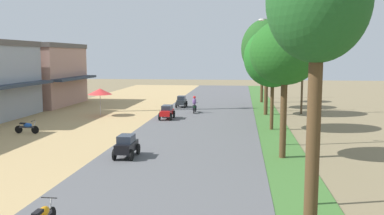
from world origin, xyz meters
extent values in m
cube|color=#2D3847|center=(-15.54, 25.95, 3.08)|extent=(1.20, 11.35, 0.25)
cube|color=tan|center=(-20.00, 37.38, 3.20)|extent=(8.76, 9.83, 6.40)
cube|color=#2D3847|center=(-15.02, 37.38, 3.08)|extent=(1.20, 9.83, 0.25)
cube|color=#59514C|center=(-20.00, 37.38, 6.65)|extent=(8.96, 10.03, 0.50)
cylinder|color=black|center=(-11.23, 20.57, 0.34)|extent=(0.56, 0.06, 0.56)
cylinder|color=black|center=(-12.47, 20.57, 0.34)|extent=(0.56, 0.06, 0.56)
cube|color=#333338|center=(-11.85, 20.57, 0.52)|extent=(1.12, 0.12, 0.12)
ellipsoid|color=#1E4CA5|center=(-11.77, 20.57, 0.66)|extent=(0.64, 0.28, 0.32)
cube|color=black|center=(-12.13, 20.57, 0.78)|extent=(0.44, 0.20, 0.10)
cylinder|color=#A5A8AD|center=(-11.29, 20.57, 0.61)|extent=(0.26, 0.05, 0.68)
cylinder|color=black|center=(-11.35, 20.57, 0.98)|extent=(0.04, 0.54, 0.04)
cylinder|color=#99999E|center=(-9.58, 29.66, 1.11)|extent=(0.05, 0.05, 2.10)
cone|color=red|center=(-9.58, 29.66, 2.31)|extent=(2.20, 2.20, 0.55)
cylinder|color=#4C351E|center=(5.45, 5.72, 3.11)|extent=(0.42, 0.42, 6.09)
ellipsoid|color=#1E5220|center=(5.45, 5.72, 7.14)|extent=(3.02, 3.02, 3.60)
cylinder|color=#4C351E|center=(5.53, 15.56, 2.43)|extent=(0.35, 0.35, 4.73)
ellipsoid|color=#1D561A|center=(5.53, 15.56, 5.75)|extent=(3.73, 3.73, 3.47)
cylinder|color=#4C351E|center=(5.55, 24.31, 2.14)|extent=(0.26, 0.26, 4.16)
ellipsoid|color=#1D5F1C|center=(5.55, 24.31, 5.43)|extent=(4.32, 4.32, 4.40)
cylinder|color=#4C351E|center=(5.56, 32.26, 2.40)|extent=(0.35, 0.35, 4.68)
ellipsoid|color=#1F4F1C|center=(5.56, 32.26, 6.24)|extent=(4.76, 4.76, 5.46)
cylinder|color=#4C351E|center=(5.88, 37.56, 2.10)|extent=(0.36, 0.36, 4.08)
ellipsoid|color=#1F641C|center=(5.88, 37.56, 5.10)|extent=(3.85, 3.85, 3.49)
cylinder|color=#4C351E|center=(5.66, 42.92, 3.01)|extent=(0.34, 0.34, 5.90)
ellipsoid|color=#244F1F|center=(5.66, 42.92, 6.67)|extent=(2.81, 2.81, 2.57)
cylinder|color=gray|center=(5.80, 8.32, 4.02)|extent=(0.16, 0.16, 7.92)
cylinder|color=gray|center=(5.80, 18.84, 3.99)|extent=(0.16, 0.16, 7.86)
cylinder|color=gray|center=(5.10, 18.84, 7.77)|extent=(1.40, 0.08, 0.08)
ellipsoid|color=silver|center=(4.40, 18.84, 7.70)|extent=(0.36, 0.20, 0.14)
cylinder|color=gray|center=(6.50, 18.84, 7.77)|extent=(1.40, 0.08, 0.08)
ellipsoid|color=silver|center=(7.20, 18.84, 7.70)|extent=(0.36, 0.20, 0.14)
cylinder|color=gray|center=(5.80, 35.03, 3.90)|extent=(0.16, 0.16, 7.68)
cylinder|color=gray|center=(5.10, 35.03, 7.59)|extent=(1.40, 0.08, 0.08)
ellipsoid|color=silver|center=(4.40, 35.03, 7.52)|extent=(0.36, 0.20, 0.14)
cylinder|color=gray|center=(6.50, 35.03, 7.59)|extent=(1.40, 0.08, 0.08)
ellipsoid|color=silver|center=(7.20, 35.03, 7.52)|extent=(0.36, 0.20, 0.14)
cylinder|color=gray|center=(5.80, 47.93, 4.19)|extent=(0.16, 0.16, 8.25)
cylinder|color=gray|center=(5.10, 47.93, 8.16)|extent=(1.40, 0.08, 0.08)
ellipsoid|color=silver|center=(4.40, 47.93, 8.09)|extent=(0.36, 0.20, 0.14)
cylinder|color=gray|center=(6.50, 47.93, 8.16)|extent=(1.40, 0.08, 0.08)
ellipsoid|color=silver|center=(7.20, 47.93, 8.09)|extent=(0.36, 0.20, 0.14)
cylinder|color=brown|center=(8.99, 33.45, 4.46)|extent=(0.20, 0.20, 8.93)
cube|color=#473323|center=(8.99, 33.45, 8.43)|extent=(1.80, 0.10, 0.10)
cube|color=black|center=(-2.87, 14.54, 0.66)|extent=(0.84, 1.95, 0.50)
cube|color=#232B38|center=(-2.87, 14.49, 1.11)|extent=(0.77, 1.10, 0.40)
cylinder|color=black|center=(-3.34, 15.24, 0.38)|extent=(0.10, 0.60, 0.60)
cylinder|color=black|center=(-2.40, 15.24, 0.38)|extent=(0.10, 0.60, 0.60)
cylinder|color=black|center=(-3.34, 13.83, 0.38)|extent=(0.10, 0.60, 0.60)
cylinder|color=black|center=(-2.40, 13.83, 0.38)|extent=(0.10, 0.60, 0.60)
cube|color=red|center=(-3.15, 28.35, 0.65)|extent=(0.88, 2.25, 0.44)
cube|color=#232B38|center=(-3.15, 28.45, 1.07)|extent=(0.81, 1.30, 0.40)
cylinder|color=black|center=(-3.64, 29.16, 0.40)|extent=(0.11, 0.64, 0.64)
cylinder|color=black|center=(-2.65, 29.16, 0.40)|extent=(0.11, 0.64, 0.64)
cylinder|color=black|center=(-3.64, 27.54, 0.40)|extent=(0.11, 0.64, 0.64)
cylinder|color=black|center=(-2.65, 27.54, 0.40)|extent=(0.11, 0.64, 0.64)
cube|color=#282D33|center=(-3.07, 36.69, 0.66)|extent=(0.84, 1.95, 0.50)
cube|color=#232B38|center=(-3.07, 36.64, 1.11)|extent=(0.77, 1.10, 0.40)
cylinder|color=black|center=(-3.54, 37.39, 0.38)|extent=(0.10, 0.60, 0.60)
cylinder|color=black|center=(-2.60, 37.39, 0.38)|extent=(0.10, 0.60, 0.60)
cylinder|color=black|center=(-3.54, 35.98, 0.38)|extent=(0.10, 0.60, 0.60)
cylinder|color=black|center=(-2.60, 35.98, 0.38)|extent=(0.10, 0.60, 0.60)
cylinder|color=black|center=(-2.86, 5.46, 0.36)|extent=(0.06, 0.56, 0.56)
ellipsoid|color=orange|center=(-2.86, 4.92, 0.68)|extent=(0.28, 0.64, 0.32)
cube|color=black|center=(-2.86, 4.56, 0.80)|extent=(0.20, 0.44, 0.10)
cylinder|color=#A5A8AD|center=(-2.86, 5.40, 0.63)|extent=(0.05, 0.26, 0.68)
cylinder|color=black|center=(-2.86, 5.34, 1.00)|extent=(0.54, 0.04, 0.04)
cylinder|color=black|center=(-1.20, 33.18, 0.36)|extent=(0.06, 0.56, 0.56)
cylinder|color=black|center=(-1.20, 31.94, 0.36)|extent=(0.06, 0.56, 0.56)
cube|color=#333338|center=(-1.20, 32.56, 0.54)|extent=(0.12, 1.12, 0.12)
ellipsoid|color=#14722D|center=(-1.20, 32.64, 0.68)|extent=(0.28, 0.64, 0.32)
cube|color=black|center=(-1.20, 32.28, 0.80)|extent=(0.20, 0.44, 0.10)
cylinder|color=#A5A8AD|center=(-1.20, 33.12, 0.63)|extent=(0.05, 0.26, 0.68)
cylinder|color=black|center=(-1.20, 33.06, 1.00)|extent=(0.54, 0.04, 0.04)
ellipsoid|color=#724C8C|center=(-1.20, 32.36, 1.20)|extent=(0.36, 0.28, 0.64)
sphere|color=red|center=(-1.20, 32.40, 1.60)|extent=(0.28, 0.28, 0.28)
cylinder|color=#2D2D38|center=(-1.34, 32.46, 0.56)|extent=(0.12, 0.12, 0.48)
cylinder|color=#2D2D38|center=(-1.06, 32.46, 0.56)|extent=(0.12, 0.12, 0.48)
camera|label=1|loc=(3.27, -6.99, 5.56)|focal=38.95mm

